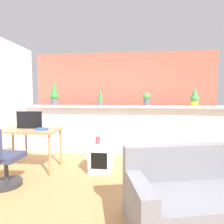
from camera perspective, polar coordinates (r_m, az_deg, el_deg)
ground_plane at (r=2.74m, az=0.52°, el=-24.77°), size 12.00×12.00×0.00m
divider_wall at (r=4.46m, az=3.05°, el=-5.67°), size 4.66×0.16×1.11m
plant_shelf at (r=4.35m, az=3.05°, el=1.69°), size 4.66×0.35×0.04m
brick_wall_behind at (r=4.99m, az=3.45°, el=3.46°), size 4.66×0.10×2.50m
potted_plant_0 at (r=4.73m, az=-17.12°, el=5.30°), size 0.20×0.20×0.58m
potted_plant_1 at (r=4.41m, az=-3.50°, el=4.35°), size 0.12×0.12×0.37m
potted_plant_2 at (r=4.38m, az=10.44°, el=4.01°), size 0.17×0.17×0.30m
potted_plant_3 at (r=4.58m, az=23.80°, el=4.09°), size 0.19×0.19×0.40m
desk at (r=3.83m, az=-23.79°, el=-6.06°), size 1.10×0.60×0.75m
tv_monitor at (r=3.88m, az=-23.78°, el=-2.22°), size 0.49×0.04×0.33m
office_chair at (r=3.30m, az=-30.37°, el=-12.91°), size 0.52×0.52×0.91m
side_cube_shelf at (r=3.53m, az=-3.38°, el=-13.54°), size 0.40×0.41×0.50m
vase_on_shelf at (r=3.43m, az=-4.32°, el=-8.55°), size 0.09×0.09×0.14m
book_on_desk at (r=3.63m, az=-20.52°, el=-4.88°), size 0.19×0.14×0.04m
couch at (r=2.36m, az=25.54°, el=-22.60°), size 1.69×1.10×0.80m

